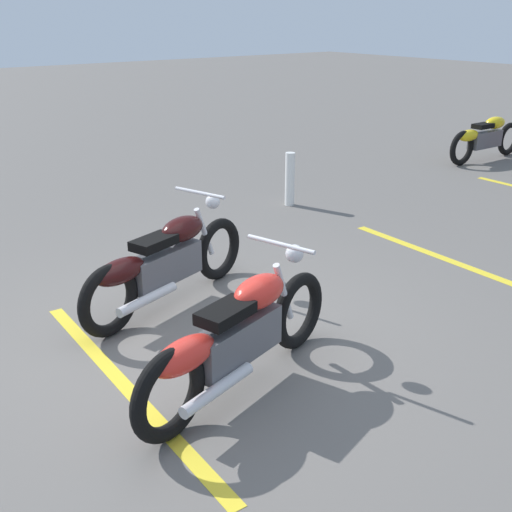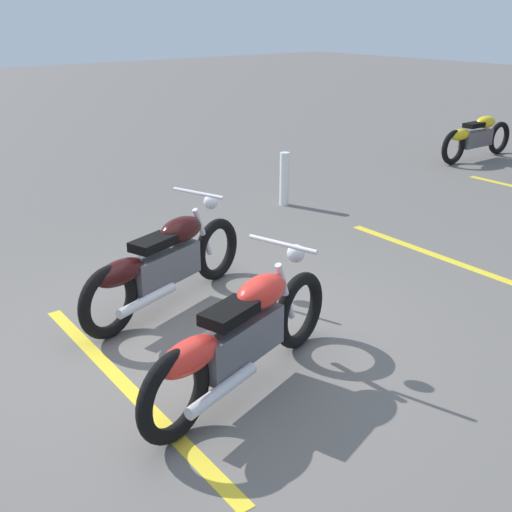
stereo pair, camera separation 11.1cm
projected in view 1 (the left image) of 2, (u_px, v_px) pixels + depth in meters
The scene contains 7 objects.
ground_plane at pixel (206, 338), 5.55m from camera, with size 60.00×60.00×0.00m, color #66605B.
motorcycle_bright_foreground at pixel (237, 336), 4.63m from camera, with size 2.17×0.84×1.04m.
motorcycle_dark_foreground at pixel (165, 262), 5.99m from camera, with size 2.16×0.87×1.04m.
motorcycle_row_right at pixel (485, 138), 11.98m from camera, with size 2.16×0.28×0.81m.
bollard_post at pixel (290, 179), 9.21m from camera, with size 0.14×0.14×0.79m, color white.
parking_stripe_near at pixel (124, 385), 4.85m from camera, with size 3.20×0.12×0.01m, color yellow.
parking_stripe_mid at pixel (459, 264), 7.16m from camera, with size 3.20×0.12×0.01m, color yellow.
Camera 1 is at (-2.61, -4.17, 2.71)m, focal length 43.90 mm.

